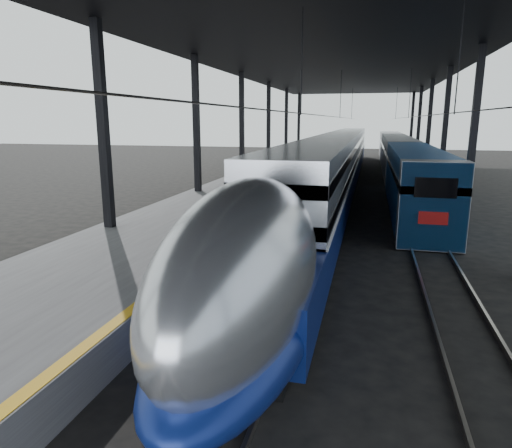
% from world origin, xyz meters
% --- Properties ---
extents(ground, '(160.00, 160.00, 0.00)m').
position_xyz_m(ground, '(0.00, 0.00, 0.00)').
color(ground, black).
rests_on(ground, ground).
extents(platform, '(6.00, 80.00, 1.00)m').
position_xyz_m(platform, '(-3.50, 20.00, 0.50)').
color(platform, '#4C4C4F').
rests_on(platform, ground).
extents(yellow_strip, '(0.30, 80.00, 0.01)m').
position_xyz_m(yellow_strip, '(-0.70, 20.00, 1.00)').
color(yellow_strip, gold).
rests_on(yellow_strip, platform).
extents(rails, '(6.52, 80.00, 0.16)m').
position_xyz_m(rails, '(4.50, 20.00, 0.08)').
color(rails, slate).
rests_on(rails, ground).
extents(canopy, '(18.00, 75.00, 9.47)m').
position_xyz_m(canopy, '(1.90, 20.00, 9.12)').
color(canopy, black).
rests_on(canopy, ground).
extents(tgv_train, '(2.94, 65.20, 4.22)m').
position_xyz_m(tgv_train, '(2.00, 25.14, 1.97)').
color(tgv_train, silver).
rests_on(tgv_train, ground).
extents(second_train, '(2.68, 56.05, 3.69)m').
position_xyz_m(second_train, '(7.00, 35.00, 1.87)').
color(second_train, navy).
rests_on(second_train, ground).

